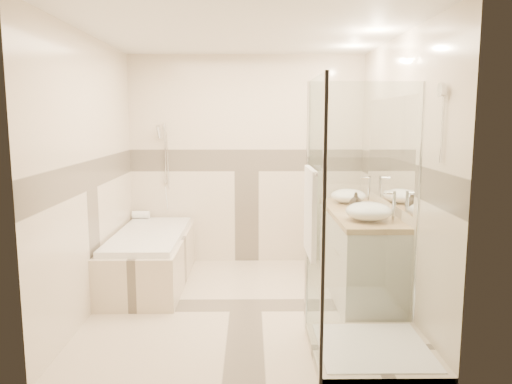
{
  "coord_description": "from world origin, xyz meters",
  "views": [
    {
      "loc": [
        0.05,
        -4.52,
        1.76
      ],
      "look_at": [
        0.1,
        0.25,
        1.05
      ],
      "focal_mm": 35.0,
      "sensor_mm": 36.0,
      "label": 1
    }
  ],
  "objects_px": {
    "vanity": "(359,253)",
    "amenity_bottle_b": "(356,201)",
    "bathtub": "(150,255)",
    "amenity_bottle_a": "(357,203)",
    "vessel_sink_near": "(348,196)",
    "vessel_sink_far": "(369,211)",
    "shower_enclosure": "(356,288)"
  },
  "relations": [
    {
      "from": "vanity",
      "to": "amenity_bottle_b",
      "type": "distance_m",
      "value": 0.52
    },
    {
      "from": "bathtub",
      "to": "amenity_bottle_a",
      "type": "height_order",
      "value": "amenity_bottle_a"
    },
    {
      "from": "vanity",
      "to": "amenity_bottle_a",
      "type": "relative_size",
      "value": 11.58
    },
    {
      "from": "vessel_sink_near",
      "to": "vessel_sink_far",
      "type": "xyz_separation_m",
      "value": [
        0.0,
        -0.94,
        0.01
      ]
    },
    {
      "from": "shower_enclosure",
      "to": "amenity_bottle_a",
      "type": "xyz_separation_m",
      "value": [
        0.27,
        1.32,
        0.41
      ]
    },
    {
      "from": "vanity",
      "to": "vessel_sink_far",
      "type": "bearing_deg",
      "value": -92.56
    },
    {
      "from": "vanity",
      "to": "amenity_bottle_b",
      "type": "relative_size",
      "value": 9.52
    },
    {
      "from": "amenity_bottle_b",
      "to": "shower_enclosure",
      "type": "bearing_deg",
      "value": -101.16
    },
    {
      "from": "vanity",
      "to": "shower_enclosure",
      "type": "relative_size",
      "value": 0.79
    },
    {
      "from": "bathtub",
      "to": "shower_enclosure",
      "type": "distance_m",
      "value": 2.47
    },
    {
      "from": "vanity",
      "to": "vessel_sink_near",
      "type": "bearing_deg",
      "value": 92.33
    },
    {
      "from": "vessel_sink_near",
      "to": "amenity_bottle_a",
      "type": "xyz_separation_m",
      "value": [
        0.0,
        -0.44,
        -0.01
      ]
    },
    {
      "from": "bathtub",
      "to": "vessel_sink_far",
      "type": "xyz_separation_m",
      "value": [
        2.13,
        -0.8,
        0.63
      ]
    },
    {
      "from": "bathtub",
      "to": "vanity",
      "type": "bearing_deg",
      "value": -9.25
    },
    {
      "from": "bathtub",
      "to": "shower_enclosure",
      "type": "height_order",
      "value": "shower_enclosure"
    },
    {
      "from": "vessel_sink_far",
      "to": "amenity_bottle_a",
      "type": "xyz_separation_m",
      "value": [
        0.0,
        0.5,
        -0.01
      ]
    },
    {
      "from": "bathtub",
      "to": "vessel_sink_near",
      "type": "relative_size",
      "value": 4.52
    },
    {
      "from": "shower_enclosure",
      "to": "amenity_bottle_b",
      "type": "bearing_deg",
      "value": 78.84
    },
    {
      "from": "bathtub",
      "to": "vanity",
      "type": "relative_size",
      "value": 1.05
    },
    {
      "from": "bathtub",
      "to": "vessel_sink_near",
      "type": "distance_m",
      "value": 2.22
    },
    {
      "from": "bathtub",
      "to": "amenity_bottle_a",
      "type": "xyz_separation_m",
      "value": [
        2.13,
        -0.3,
        0.61
      ]
    },
    {
      "from": "vessel_sink_near",
      "to": "amenity_bottle_a",
      "type": "relative_size",
      "value": 2.69
    },
    {
      "from": "shower_enclosure",
      "to": "vessel_sink_near",
      "type": "xyz_separation_m",
      "value": [
        0.27,
        1.76,
        0.42
      ]
    },
    {
      "from": "vanity",
      "to": "shower_enclosure",
      "type": "xyz_separation_m",
      "value": [
        -0.29,
        -1.27,
        0.08
      ]
    },
    {
      "from": "bathtub",
      "to": "vessel_sink_near",
      "type": "xyz_separation_m",
      "value": [
        2.13,
        0.14,
        0.62
      ]
    },
    {
      "from": "vessel_sink_near",
      "to": "amenity_bottle_b",
      "type": "bearing_deg",
      "value": -90.0
    },
    {
      "from": "shower_enclosure",
      "to": "vanity",
      "type": "bearing_deg",
      "value": 77.03
    },
    {
      "from": "bathtub",
      "to": "amenity_bottle_b",
      "type": "bearing_deg",
      "value": -6.37
    },
    {
      "from": "bathtub",
      "to": "amenity_bottle_b",
      "type": "xyz_separation_m",
      "value": [
        2.13,
        -0.24,
        0.63
      ]
    },
    {
      "from": "vessel_sink_near",
      "to": "bathtub",
      "type": "bearing_deg",
      "value": -176.23
    },
    {
      "from": "shower_enclosure",
      "to": "vessel_sink_far",
      "type": "distance_m",
      "value": 0.97
    },
    {
      "from": "vanity",
      "to": "shower_enclosure",
      "type": "distance_m",
      "value": 1.31
    }
  ]
}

